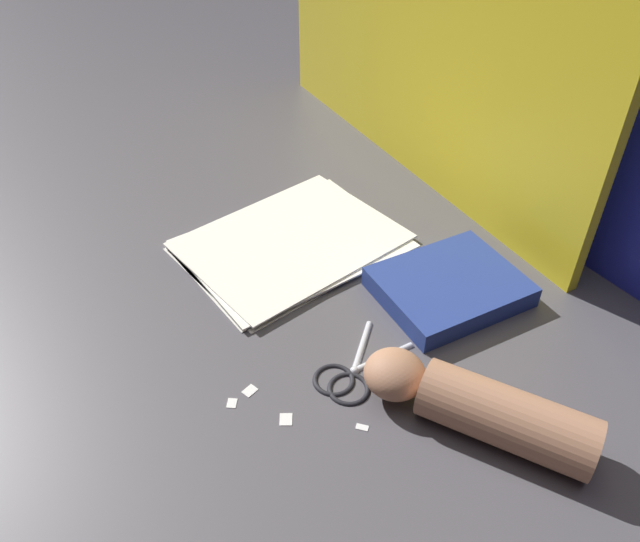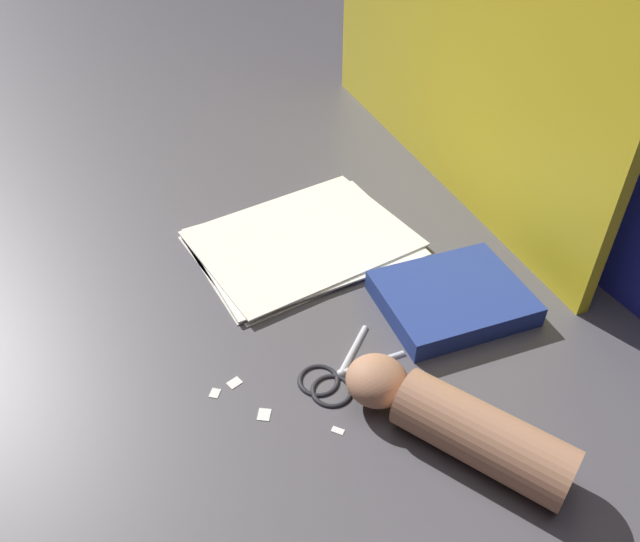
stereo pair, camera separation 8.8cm
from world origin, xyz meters
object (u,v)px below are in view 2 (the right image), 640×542
(paper_stack, at_px, (302,242))
(hand_forearm, at_px, (456,422))
(scissors, at_px, (336,376))
(book_closed, at_px, (452,298))

(paper_stack, xyz_separation_m, hand_forearm, (0.42, -0.05, 0.03))
(scissors, distance_m, hand_forearm, 0.17)
(scissors, bearing_deg, paper_stack, 156.63)
(hand_forearm, bearing_deg, book_closed, 137.97)
(paper_stack, distance_m, book_closed, 0.27)
(paper_stack, bearing_deg, book_closed, 22.83)
(book_closed, bearing_deg, paper_stack, -157.17)
(paper_stack, bearing_deg, scissors, -23.37)
(scissors, height_order, hand_forearm, hand_forearm)
(paper_stack, distance_m, scissors, 0.29)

